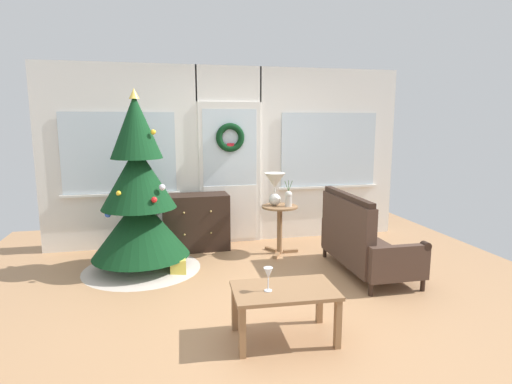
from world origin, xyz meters
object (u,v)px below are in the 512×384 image
at_px(flower_vase, 288,198).
at_px(wine_glass, 268,274).
at_px(dresser_cabinet, 196,222).
at_px(christmas_tree, 139,203).
at_px(coffee_table, 284,296).
at_px(side_table, 280,220).
at_px(settee_sofa, 361,242).
at_px(table_lamp, 275,185).
at_px(gift_box, 178,267).

distance_m(flower_vase, wine_glass, 2.30).
xyz_separation_m(dresser_cabinet, flower_vase, (1.19, -0.50, 0.39)).
relative_size(christmas_tree, dresser_cabinet, 2.36).
distance_m(christmas_tree, dresser_cabinet, 1.06).
bearing_deg(coffee_table, side_table, 75.02).
height_order(christmas_tree, flower_vase, christmas_tree).
bearing_deg(settee_sofa, table_lamp, 129.57).
distance_m(christmas_tree, side_table, 1.85).
relative_size(settee_sofa, coffee_table, 1.63).
relative_size(christmas_tree, coffee_table, 2.50).
bearing_deg(table_lamp, christmas_tree, -171.69).
relative_size(settee_sofa, wine_glass, 7.20).
bearing_deg(christmas_tree, coffee_table, -58.28).
xyz_separation_m(side_table, gift_box, (-1.38, -0.49, -0.38)).
bearing_deg(gift_box, flower_vase, 16.34).
bearing_deg(side_table, dresser_cabinet, 157.81).
distance_m(settee_sofa, coffee_table, 1.83).
height_order(christmas_tree, settee_sofa, christmas_tree).
bearing_deg(gift_box, coffee_table, -64.75).
bearing_deg(wine_glass, christmas_tree, 118.46).
bearing_deg(dresser_cabinet, table_lamp, -21.44).
bearing_deg(side_table, table_lamp, 146.31).
distance_m(settee_sofa, table_lamp, 1.37).
relative_size(dresser_cabinet, flower_vase, 2.61).
relative_size(dresser_cabinet, gift_box, 5.02).
xyz_separation_m(table_lamp, gift_box, (-1.32, -0.53, -0.85)).
distance_m(christmas_tree, table_lamp, 1.76).
height_order(table_lamp, gift_box, table_lamp).
xyz_separation_m(side_table, wine_glass, (-0.72, -2.20, 0.11)).
height_order(table_lamp, flower_vase, table_lamp).
distance_m(christmas_tree, coffee_table, 2.36).
bearing_deg(side_table, settee_sofa, -51.44).
xyz_separation_m(dresser_cabinet, wine_glass, (0.36, -2.64, 0.19)).
bearing_deg(gift_box, side_table, 19.70).
distance_m(table_lamp, gift_box, 1.66).
xyz_separation_m(christmas_tree, coffee_table, (1.22, -1.97, -0.44)).
height_order(dresser_cabinet, wine_glass, dresser_cabinet).
bearing_deg(settee_sofa, gift_box, 168.61).
height_order(settee_sofa, coffee_table, settee_sofa).
bearing_deg(flower_vase, coffee_table, -107.86).
distance_m(settee_sofa, gift_box, 2.18).
xyz_separation_m(dresser_cabinet, table_lamp, (1.03, -0.40, 0.55)).
height_order(side_table, gift_box, side_table).
height_order(flower_vase, gift_box, flower_vase).
xyz_separation_m(side_table, coffee_table, (-0.58, -2.18, -0.10)).
relative_size(table_lamp, wine_glass, 2.26).
relative_size(dresser_cabinet, coffee_table, 1.06).
height_order(christmas_tree, dresser_cabinet, christmas_tree).
bearing_deg(flower_vase, table_lamp, 147.99).
bearing_deg(coffee_table, flower_vase, 72.14).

